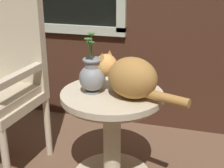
# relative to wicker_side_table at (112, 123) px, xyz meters

# --- Properties ---
(wicker_side_table) EXTENTS (0.58, 0.58, 0.59)m
(wicker_side_table) POSITION_rel_wicker_side_table_xyz_m (0.00, 0.00, 0.00)
(wicker_side_table) COLOR beige
(wicker_side_table) RESTS_ON ground_plane
(cat) EXTENTS (0.54, 0.30, 0.23)m
(cat) POSITION_rel_wicker_side_table_xyz_m (0.11, -0.03, 0.31)
(cat) COLOR #AD7A3D
(cat) RESTS_ON wicker_side_table
(pewter_vase_with_ivy) EXTENTS (0.15, 0.15, 0.33)m
(pewter_vase_with_ivy) POSITION_rel_wicker_side_table_xyz_m (-0.11, -0.03, 0.30)
(pewter_vase_with_ivy) COLOR gray
(pewter_vase_with_ivy) RESTS_ON wicker_side_table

